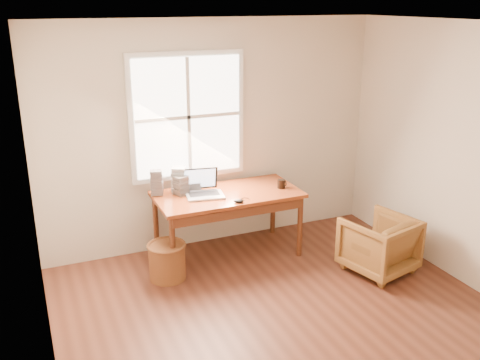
% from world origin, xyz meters
% --- Properties ---
extents(room_shell, '(4.04, 4.54, 2.64)m').
position_xyz_m(room_shell, '(-0.02, 0.16, 1.32)').
color(room_shell, '#542B1C').
rests_on(room_shell, ground).
extents(desk, '(1.60, 0.80, 0.04)m').
position_xyz_m(desk, '(0.00, 1.80, 0.73)').
color(desk, brown).
rests_on(desk, room_shell).
extents(armchair, '(0.80, 0.81, 0.61)m').
position_xyz_m(armchair, '(1.34, 0.81, 0.31)').
color(armchair, brown).
rests_on(armchair, room_shell).
extents(wicker_stool, '(0.40, 0.40, 0.38)m').
position_xyz_m(wicker_stool, '(-0.79, 1.53, 0.19)').
color(wicker_stool, brown).
rests_on(wicker_stool, room_shell).
extents(laptop, '(0.48, 0.50, 0.31)m').
position_xyz_m(laptop, '(-0.27, 1.79, 0.91)').
color(laptop, '#A3A6A9').
rests_on(laptop, desk).
extents(mouse, '(0.12, 0.10, 0.04)m').
position_xyz_m(mouse, '(-0.00, 1.47, 0.77)').
color(mouse, black).
rests_on(mouse, desk).
extents(coffee_mug, '(0.12, 0.12, 0.10)m').
position_xyz_m(coffee_mug, '(0.62, 1.71, 0.80)').
color(coffee_mug, black).
rests_on(coffee_mug, desk).
extents(cd_stack_a, '(0.18, 0.18, 0.29)m').
position_xyz_m(cd_stack_a, '(-0.49, 2.02, 0.89)').
color(cd_stack_a, silver).
rests_on(cd_stack_a, desk).
extents(cd_stack_b, '(0.17, 0.17, 0.21)m').
position_xyz_m(cd_stack_b, '(-0.48, 1.95, 0.86)').
color(cd_stack_b, '#28272D').
rests_on(cd_stack_b, desk).
extents(cd_stack_c, '(0.15, 0.14, 0.28)m').
position_xyz_m(cd_stack_c, '(-0.73, 2.04, 0.89)').
color(cd_stack_c, gray).
rests_on(cd_stack_c, desk).
extents(cd_stack_d, '(0.16, 0.14, 0.17)m').
position_xyz_m(cd_stack_d, '(-0.31, 2.04, 0.84)').
color(cd_stack_d, '#AEB1B9').
rests_on(cd_stack_d, desk).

